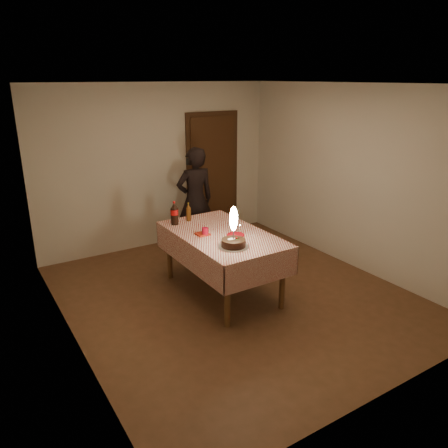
% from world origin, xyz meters
% --- Properties ---
extents(ground, '(4.00, 4.50, 0.01)m').
position_xyz_m(ground, '(0.00, 0.00, 0.00)').
color(ground, brown).
rests_on(ground, ground).
extents(room_shell, '(4.04, 4.54, 2.62)m').
position_xyz_m(room_shell, '(0.03, 0.08, 1.65)').
color(room_shell, beige).
rests_on(room_shell, ground).
extents(dining_table, '(1.02, 1.72, 0.81)m').
position_xyz_m(dining_table, '(-0.09, 0.17, 0.71)').
color(dining_table, brown).
rests_on(dining_table, ground).
extents(birthday_cake, '(0.35, 0.35, 0.48)m').
position_xyz_m(birthday_cake, '(-0.22, -0.29, 0.93)').
color(birthday_cake, white).
rests_on(birthday_cake, dining_table).
extents(red_plate, '(0.22, 0.22, 0.01)m').
position_xyz_m(red_plate, '(0.02, 0.02, 0.82)').
color(red_plate, red).
rests_on(red_plate, dining_table).
extents(red_cup, '(0.08, 0.08, 0.10)m').
position_xyz_m(red_cup, '(-0.31, 0.21, 0.86)').
color(red_cup, '#B00C23').
rests_on(red_cup, dining_table).
extents(clear_cup, '(0.07, 0.07, 0.09)m').
position_xyz_m(clear_cup, '(0.08, 0.13, 0.86)').
color(clear_cup, white).
rests_on(clear_cup, dining_table).
extents(napkin_stack, '(0.15, 0.15, 0.02)m').
position_xyz_m(napkin_stack, '(-0.32, 0.25, 0.82)').
color(napkin_stack, '#A12412').
rests_on(napkin_stack, dining_table).
extents(cola_bottle, '(0.10, 0.10, 0.32)m').
position_xyz_m(cola_bottle, '(-0.44, 0.80, 0.97)').
color(cola_bottle, black).
rests_on(cola_bottle, dining_table).
extents(amber_bottle_left, '(0.06, 0.06, 0.26)m').
position_xyz_m(amber_bottle_left, '(-0.21, 0.84, 0.93)').
color(amber_bottle_left, '#542E0E').
rests_on(amber_bottle_left, dining_table).
extents(photographer, '(0.64, 0.48, 1.67)m').
position_xyz_m(photographer, '(0.34, 1.65, 0.84)').
color(photographer, black).
rests_on(photographer, ground).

